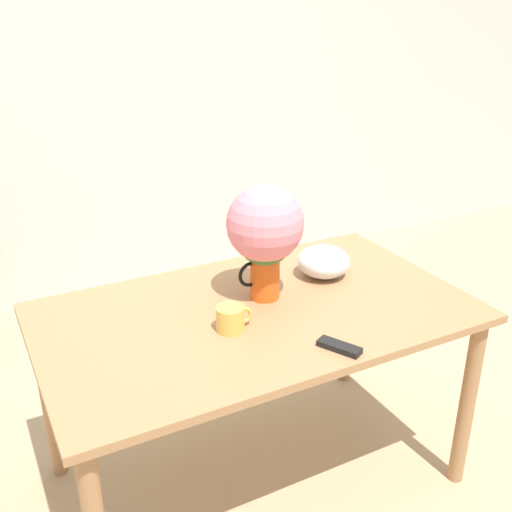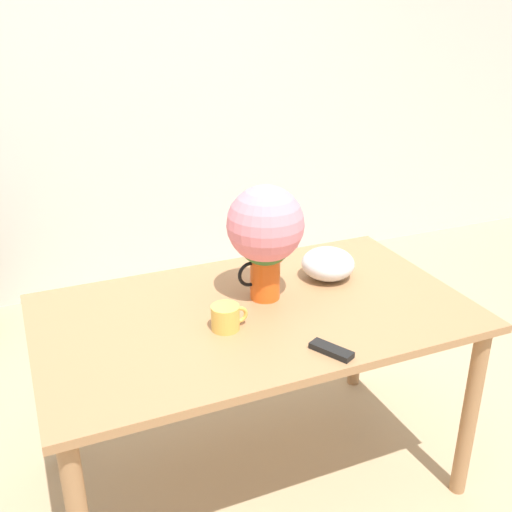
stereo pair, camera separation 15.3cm
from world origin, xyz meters
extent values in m
plane|color=tan|center=(0.00, 0.00, 0.00)|extent=(12.00, 12.00, 0.00)
cube|color=silver|center=(0.00, 2.03, 1.30)|extent=(8.00, 0.05, 2.60)
cube|color=#A3754C|center=(-0.15, 0.06, 0.75)|extent=(1.54, 0.90, 0.03)
cylinder|color=#A3754C|center=(0.56, -0.33, 0.37)|extent=(0.06, 0.06, 0.74)
cylinder|color=#A3754C|center=(-0.86, 0.45, 0.37)|extent=(0.06, 0.06, 0.74)
cylinder|color=#A3754C|center=(0.56, 0.45, 0.37)|extent=(0.06, 0.06, 0.74)
cylinder|color=#E05619|center=(-0.08, 0.13, 0.87)|extent=(0.11, 0.11, 0.19)
cone|color=#E05619|center=(-0.03, 0.13, 0.93)|extent=(0.04, 0.04, 0.05)
torus|color=black|center=(-0.14, 0.13, 0.88)|extent=(0.10, 0.01, 0.10)
sphere|color=#3D7033|center=(-0.08, 0.13, 1.01)|extent=(0.21, 0.21, 0.21)
sphere|color=pink|center=(-0.08, 0.13, 1.06)|extent=(0.28, 0.28, 0.28)
cylinder|color=gold|center=(-0.29, -0.03, 0.81)|extent=(0.10, 0.10, 0.09)
torus|color=gold|center=(-0.24, -0.03, 0.81)|extent=(0.06, 0.01, 0.06)
ellipsoid|color=silver|center=(0.22, 0.18, 0.83)|extent=(0.21, 0.21, 0.12)
cube|color=black|center=(-0.04, -0.30, 0.78)|extent=(0.11, 0.15, 0.02)
camera|label=1|loc=(-1.03, -1.62, 1.80)|focal=42.00mm
camera|label=2|loc=(-0.89, -1.68, 1.80)|focal=42.00mm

